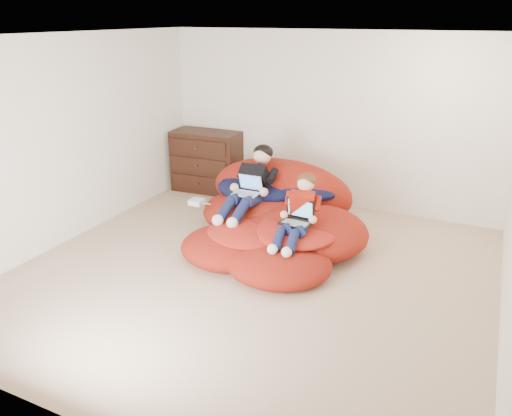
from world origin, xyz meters
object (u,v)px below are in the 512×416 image
(beanbag_pile, at_px, (275,217))
(older_boy, at_px, (252,182))
(laptop_white, at_px, (248,189))
(laptop_black, at_px, (298,217))
(dresser, at_px, (207,161))
(younger_boy, at_px, (299,210))

(beanbag_pile, relative_size, older_boy, 1.99)
(laptop_white, distance_m, laptop_black, 0.95)
(dresser, relative_size, laptop_white, 3.54)
(dresser, distance_m, laptop_black, 2.84)
(laptop_white, relative_size, laptop_black, 0.87)
(dresser, relative_size, laptop_black, 3.10)
(laptop_black, bearing_deg, laptop_white, 152.73)
(older_boy, height_order, laptop_black, older_boy)
(laptop_white, bearing_deg, laptop_black, -27.27)
(beanbag_pile, bearing_deg, laptop_white, -165.66)
(beanbag_pile, distance_m, laptop_white, 0.51)
(older_boy, xyz_separation_m, laptop_white, (-0.00, -0.11, -0.06))
(dresser, xyz_separation_m, older_boy, (1.39, -1.20, 0.21))
(younger_boy, relative_size, laptop_white, 2.97)
(beanbag_pile, xyz_separation_m, younger_boy, (0.50, -0.49, 0.36))
(older_boy, height_order, younger_boy, older_boy)
(younger_boy, xyz_separation_m, laptop_white, (-0.84, 0.40, 0.01))
(beanbag_pile, relative_size, laptop_white, 7.99)
(beanbag_pile, relative_size, laptop_black, 6.99)
(younger_boy, xyz_separation_m, laptop_black, (-0.00, -0.03, -0.07))
(dresser, xyz_separation_m, laptop_black, (2.24, -1.74, 0.08))
(dresser, distance_m, younger_boy, 2.82)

